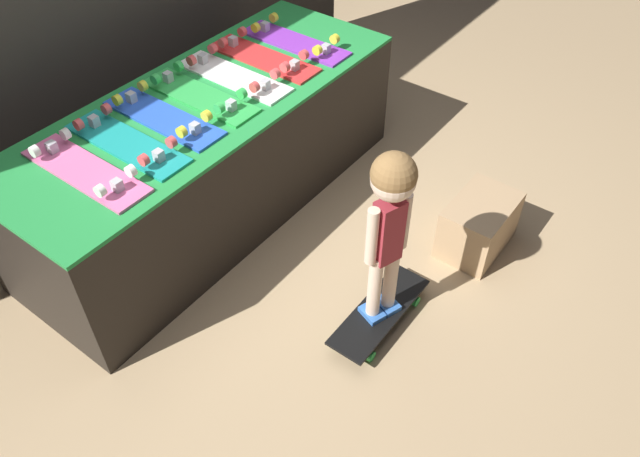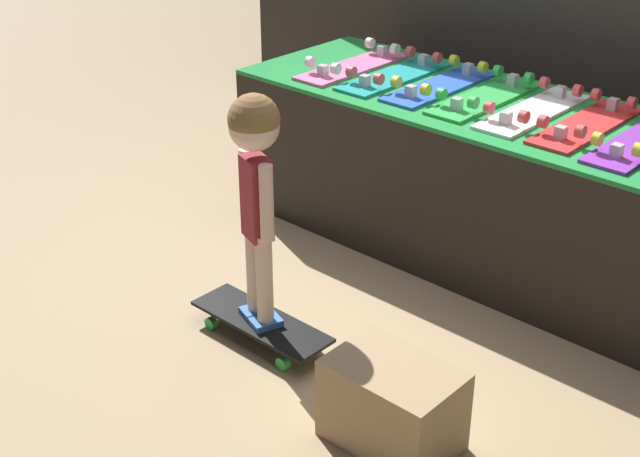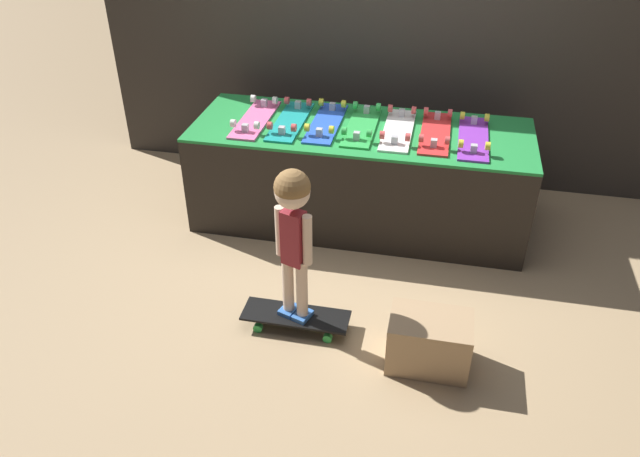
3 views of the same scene
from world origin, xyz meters
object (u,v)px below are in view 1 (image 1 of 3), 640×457
(skateboard_pink_on_rack, at_px, (85,169))
(skateboard_white_on_rack, at_px, (234,75))
(storage_box, at_px, (478,225))
(skateboard_green_on_rack, at_px, (199,94))
(skateboard_teal_on_rack, at_px, (126,142))
(skateboard_purple_on_rack, at_px, (295,41))
(skateboard_blue_on_rack, at_px, (163,116))
(child, at_px, (390,210))
(skateboard_red_on_rack, at_px, (263,56))
(skateboard_on_floor, at_px, (379,313))

(skateboard_pink_on_rack, bearing_deg, skateboard_white_on_rack, 1.34)
(storage_box, bearing_deg, skateboard_green_on_rack, 113.28)
(skateboard_pink_on_rack, xyz_separation_m, skateboard_teal_on_rack, (0.25, 0.01, 0.00))
(skateboard_purple_on_rack, bearing_deg, skateboard_blue_on_rack, 177.91)
(storage_box, bearing_deg, skateboard_purple_on_rack, 83.86)
(skateboard_purple_on_rack, distance_m, child, 1.51)
(skateboard_red_on_rack, bearing_deg, storage_box, -85.78)
(skateboard_pink_on_rack, relative_size, skateboard_purple_on_rack, 1.00)
(skateboard_pink_on_rack, distance_m, skateboard_teal_on_rack, 0.25)
(skateboard_blue_on_rack, xyz_separation_m, skateboard_white_on_rack, (0.49, -0.01, 0.00))
(skateboard_teal_on_rack, xyz_separation_m, skateboard_blue_on_rack, (0.25, 0.02, 0.00))
(skateboard_blue_on_rack, relative_size, skateboard_white_on_rack, 1.00)
(skateboard_teal_on_rack, height_order, child, child)
(skateboard_pink_on_rack, height_order, storage_box, skateboard_pink_on_rack)
(skateboard_teal_on_rack, height_order, storage_box, skateboard_teal_on_rack)
(skateboard_purple_on_rack, relative_size, child, 0.73)
(skateboard_green_on_rack, distance_m, skateboard_on_floor, 1.42)
(skateboard_white_on_rack, bearing_deg, skateboard_purple_on_rack, -2.85)
(skateboard_blue_on_rack, relative_size, skateboard_green_on_rack, 1.00)
(child, distance_m, storage_box, 0.97)
(skateboard_purple_on_rack, height_order, child, child)
(skateboard_red_on_rack, relative_size, skateboard_on_floor, 1.10)
(skateboard_purple_on_rack, xyz_separation_m, skateboard_on_floor, (-0.90, -1.21, -0.66))
(skateboard_teal_on_rack, height_order, skateboard_blue_on_rack, same)
(storage_box, bearing_deg, skateboard_white_on_rack, 104.23)
(child, bearing_deg, skateboard_blue_on_rack, 112.91)
(skateboard_teal_on_rack, bearing_deg, skateboard_red_on_rack, 0.73)
(skateboard_teal_on_rack, bearing_deg, skateboard_on_floor, -75.09)
(skateboard_purple_on_rack, distance_m, storage_box, 1.47)
(skateboard_blue_on_rack, bearing_deg, skateboard_teal_on_rack, -175.21)
(skateboard_pink_on_rack, relative_size, skateboard_green_on_rack, 1.00)
(skateboard_pink_on_rack, distance_m, storage_box, 1.98)
(skateboard_blue_on_rack, height_order, skateboard_on_floor, skateboard_blue_on_rack)
(skateboard_blue_on_rack, relative_size, child, 0.73)
(skateboard_red_on_rack, bearing_deg, skateboard_teal_on_rack, -179.27)
(skateboard_teal_on_rack, xyz_separation_m, skateboard_purple_on_rack, (1.23, -0.02, 0.00))
(skateboard_blue_on_rack, xyz_separation_m, skateboard_red_on_rack, (0.74, -0.01, 0.00))
(skateboard_red_on_rack, relative_size, skateboard_purple_on_rack, 1.00)
(child, height_order, storage_box, child)
(skateboard_red_on_rack, bearing_deg, skateboard_green_on_rack, 179.30)
(skateboard_blue_on_rack, relative_size, skateboard_on_floor, 1.10)
(skateboard_purple_on_rack, bearing_deg, skateboard_green_on_rack, 177.38)
(skateboard_teal_on_rack, bearing_deg, child, -75.09)
(skateboard_pink_on_rack, height_order, skateboard_purple_on_rack, same)
(storage_box, bearing_deg, skateboard_pink_on_rack, 134.68)
(skateboard_blue_on_rack, bearing_deg, storage_box, -58.71)
(skateboard_white_on_rack, distance_m, skateboard_on_floor, 1.46)
(skateboard_blue_on_rack, height_order, storage_box, skateboard_blue_on_rack)
(skateboard_pink_on_rack, height_order, skateboard_on_floor, skateboard_pink_on_rack)
(child, bearing_deg, skateboard_pink_on_rack, 134.45)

